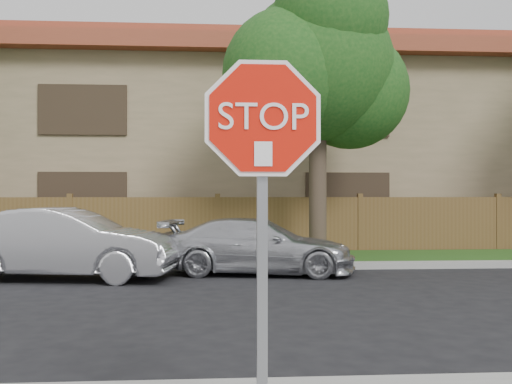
{
  "coord_description": "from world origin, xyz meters",
  "views": [
    {
      "loc": [
        -0.1,
        -5.15,
        1.68
      ],
      "look_at": [
        0.2,
        -0.9,
        1.7
      ],
      "focal_mm": 42.0,
      "sensor_mm": 36.0,
      "label": 1
    }
  ],
  "objects": [
    {
      "name": "sedan_right",
      "position": [
        0.84,
        7.41,
        0.59
      ],
      "size": [
        4.26,
        2.32,
        1.17
      ],
      "primitive_type": "imported",
      "rotation": [
        0.0,
        0.0,
        1.4
      ],
      "color": "#BBBDC3",
      "rests_on": "ground"
    },
    {
      "name": "fence",
      "position": [
        0.0,
        11.4,
        0.8
      ],
      "size": [
        70.0,
        0.12,
        1.6
      ],
      "primitive_type": "cube",
      "color": "brown",
      "rests_on": "ground"
    },
    {
      "name": "far_curb",
      "position": [
        0.0,
        8.15,
        0.07
      ],
      "size": [
        70.0,
        0.3,
        0.15
      ],
      "primitive_type": "cube",
      "color": "gray",
      "rests_on": "ground"
    },
    {
      "name": "grass_strip",
      "position": [
        0.0,
        9.8,
        0.06
      ],
      "size": [
        70.0,
        3.0,
        0.12
      ],
      "primitive_type": "cube",
      "color": "#1E4714",
      "rests_on": "ground"
    },
    {
      "name": "stop_sign",
      "position": [
        0.2,
        -1.48,
        1.83
      ],
      "size": [
        1.01,
        0.13,
        2.55
      ],
      "color": "gray",
      "rests_on": "sidewalk_near"
    },
    {
      "name": "apartment_building",
      "position": [
        0.0,
        17.0,
        3.53
      ],
      "size": [
        35.2,
        9.2,
        7.2
      ],
      "color": "#867453",
      "rests_on": "ground"
    },
    {
      "name": "sedan_left",
      "position": [
        -3.0,
        6.86,
        0.71
      ],
      "size": [
        4.47,
        2.12,
        1.41
      ],
      "primitive_type": "imported",
      "rotation": [
        0.0,
        0.0,
        1.42
      ],
      "color": "#BCBCC1",
      "rests_on": "ground"
    },
    {
      "name": "tree_mid",
      "position": [
        2.52,
        9.57,
        4.87
      ],
      "size": [
        4.8,
        3.9,
        7.35
      ],
      "color": "#382B21",
      "rests_on": "ground"
    }
  ]
}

